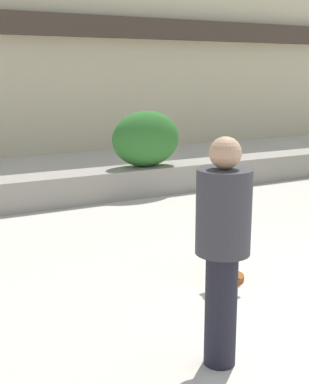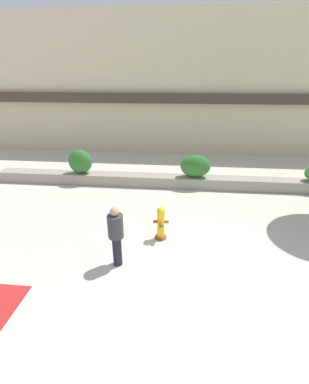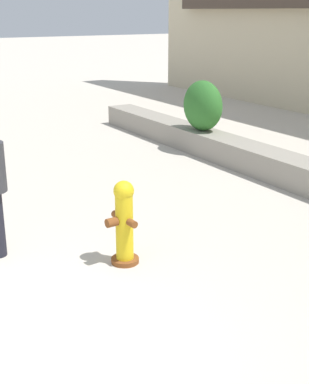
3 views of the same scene
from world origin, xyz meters
TOP-DOWN VIEW (x-y plane):
  - ground_plane at (0.00, 0.00)m, footprint 120.00×120.00m
  - hedge_bush_0 at (-5.08, 6.00)m, footprint 1.08×0.70m
  - fire_hydrant at (-1.08, 1.88)m, footprint 0.48×0.44m

SIDE VIEW (x-z plane):
  - ground_plane at x=0.00m, z-range 0.00..0.00m
  - fire_hydrant at x=-1.08m, z-range 0.01..1.09m
  - hedge_bush_0 at x=-5.08m, z-range 0.50..1.59m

